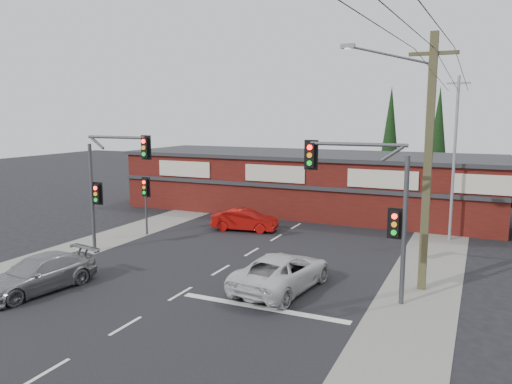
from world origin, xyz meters
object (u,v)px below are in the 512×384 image
at_px(white_suv, 282,272).
at_px(silver_suv, 38,274).
at_px(shop_building, 308,182).
at_px(utility_pole, 425,155).
at_px(red_sedan, 245,220).

relative_size(white_suv, silver_suv, 1.09).
height_order(shop_building, utility_pole, utility_pole).
xyz_separation_m(red_sedan, utility_pole, (10.80, -6.32, 4.75)).
bearing_deg(silver_suv, red_sedan, 86.86).
height_order(white_suv, red_sedan, white_suv).
relative_size(silver_suv, shop_building, 0.17).
height_order(red_sedan, utility_pole, utility_pole).
bearing_deg(utility_pole, red_sedan, 149.67).
relative_size(white_suv, utility_pole, 0.52).
relative_size(silver_suv, red_sedan, 1.21).
distance_m(silver_suv, shop_building, 21.02).
bearing_deg(red_sedan, shop_building, -20.01).
height_order(white_suv, utility_pole, utility_pole).
height_order(red_sedan, shop_building, shop_building).
distance_m(white_suv, silver_suv, 9.68).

